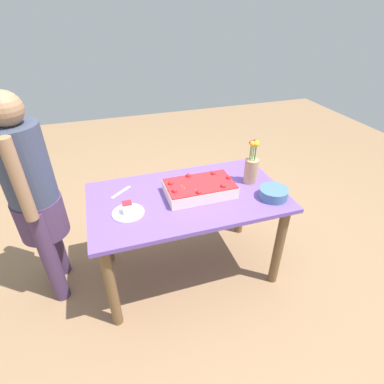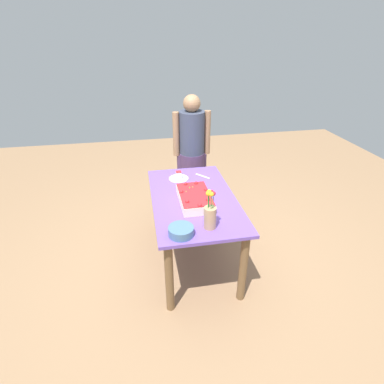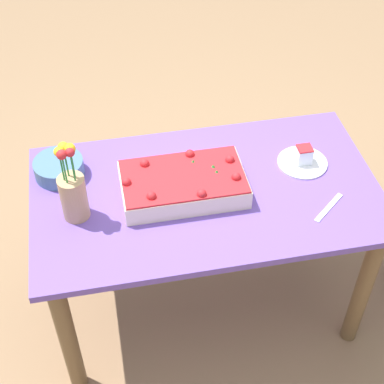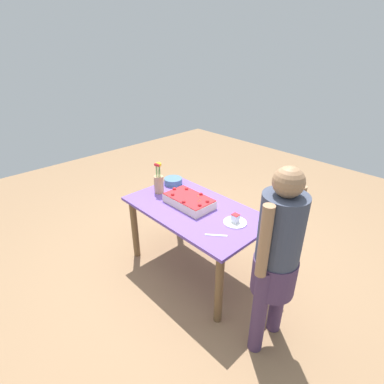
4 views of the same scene
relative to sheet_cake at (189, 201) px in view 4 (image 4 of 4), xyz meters
name	(u,v)px [view 4 (image 4 of 4)]	position (x,y,z in m)	size (l,w,h in m)	color
ground_plane	(195,268)	(-0.09, 0.01, -0.78)	(8.00, 8.00, 0.00)	#916E4D
dining_table	(195,220)	(-0.09, 0.01, -0.17)	(1.36, 0.78, 0.73)	#6A4AA8
sheet_cake	(189,201)	(0.00, 0.00, 0.00)	(0.48, 0.28, 0.11)	#F9E4C5
serving_plate_with_slice	(235,220)	(-0.51, -0.07, -0.02)	(0.20, 0.20, 0.08)	white
cake_knife	(216,235)	(-0.53, 0.19, -0.04)	(0.18, 0.02, 0.00)	silver
flower_vase	(159,182)	(0.41, 0.04, 0.08)	(0.10, 0.10, 0.33)	tan
fruit_bowl	(173,181)	(0.47, -0.20, -0.01)	(0.20, 0.20, 0.07)	#486D91
person_standing	(277,253)	(-1.07, 0.17, 0.08)	(0.31, 0.45, 1.49)	#483256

